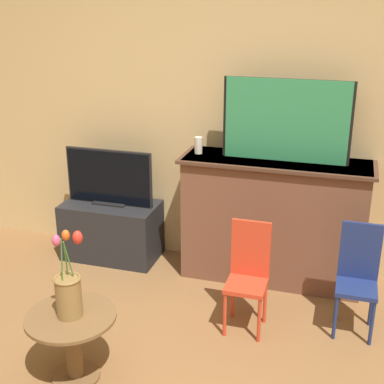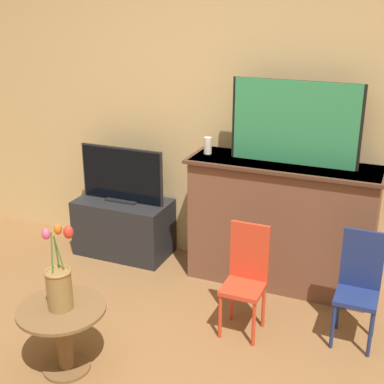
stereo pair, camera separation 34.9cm
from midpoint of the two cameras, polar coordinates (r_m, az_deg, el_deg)
wall_back at (r=4.19m, az=7.78°, el=9.54°), size 8.00×0.06×2.70m
fireplace_mantel at (r=4.12m, az=11.90°, el=-3.27°), size 1.43×0.46×0.98m
painting at (r=3.88m, az=13.48°, el=7.14°), size 0.92×0.03×0.59m
mantel_candle at (r=4.09m, az=4.14°, el=4.93°), size 0.06×0.06×0.13m
tv_stand at (r=4.62m, az=-5.13°, el=-3.77°), size 0.79×0.43×0.48m
tv_monitor at (r=4.45m, az=-5.29°, el=1.73°), size 0.74×0.12×0.47m
chair_red at (r=3.56m, az=8.62°, el=-8.72°), size 0.26×0.26×0.74m
chair_blue at (r=3.64m, az=20.07°, el=-9.13°), size 0.26×0.26×0.74m
side_table at (r=3.28m, az=-10.55°, el=-14.25°), size 0.52×0.52×0.43m
vase_tulips at (r=3.12m, az=-10.86°, el=-9.65°), size 0.16×0.18×0.51m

